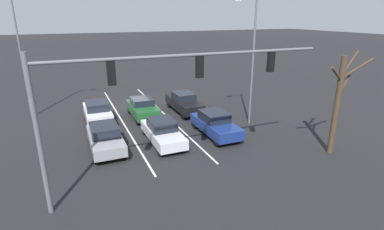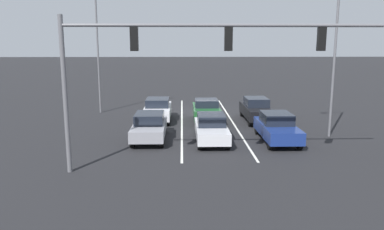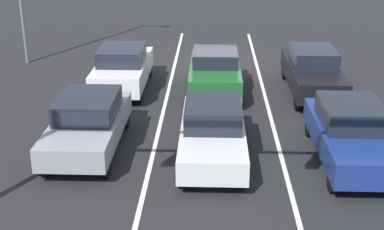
% 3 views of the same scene
% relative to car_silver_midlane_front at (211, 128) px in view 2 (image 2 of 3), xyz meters
% --- Properties ---
extents(ground_plane, '(240.00, 240.00, 0.00)m').
position_rel_car_silver_midlane_front_xyz_m(ground_plane, '(-0.12, -8.87, -0.74)').
color(ground_plane, black).
extents(lane_stripe_left_divider, '(0.12, 18.86, 0.01)m').
position_rel_car_silver_midlane_front_xyz_m(lane_stripe_left_divider, '(-1.89, -5.44, -0.74)').
color(lane_stripe_left_divider, silver).
rests_on(lane_stripe_left_divider, ground_plane).
extents(lane_stripe_center_divider, '(0.12, 18.86, 0.01)m').
position_rel_car_silver_midlane_front_xyz_m(lane_stripe_center_divider, '(1.64, -5.44, -0.74)').
color(lane_stripe_center_divider, silver).
rests_on(lane_stripe_center_divider, ground_plane).
extents(car_silver_midlane_front, '(1.71, 4.58, 1.50)m').
position_rel_car_silver_midlane_front_xyz_m(car_silver_midlane_front, '(0.00, 0.00, 0.00)').
color(car_silver_midlane_front, silver).
rests_on(car_silver_midlane_front, ground_plane).
extents(car_navy_leftlane_front, '(1.79, 4.50, 1.58)m').
position_rel_car_silver_midlane_front_xyz_m(car_navy_leftlane_front, '(-3.67, 0.14, 0.05)').
color(car_navy_leftlane_front, navy).
rests_on(car_navy_leftlane_front, ground_plane).
extents(car_gray_rightlane_front, '(1.79, 4.45, 1.52)m').
position_rel_car_silver_midlane_front_xyz_m(car_gray_rightlane_front, '(3.48, -0.37, 0.04)').
color(car_gray_rightlane_front, gray).
rests_on(car_gray_rightlane_front, ground_plane).
extents(car_white_rightlane_second, '(1.78, 4.34, 1.61)m').
position_rel_car_silver_midlane_front_xyz_m(car_white_rightlane_second, '(3.33, -5.59, 0.08)').
color(car_white_rightlane_second, silver).
rests_on(car_white_rightlane_second, ground_plane).
extents(car_darkgreen_midlane_second, '(1.81, 4.12, 1.54)m').
position_rel_car_silver_midlane_front_xyz_m(car_darkgreen_midlane_second, '(-0.07, -5.34, 0.04)').
color(car_darkgreen_midlane_second, '#1E5928').
rests_on(car_darkgreen_midlane_second, ground_plane).
extents(car_black_leftlane_second, '(1.72, 4.69, 1.65)m').
position_rel_car_silver_midlane_front_xyz_m(car_black_leftlane_second, '(-3.59, -5.37, 0.09)').
color(car_black_leftlane_second, black).
rests_on(car_black_leftlane_second, ground_plane).
extents(traffic_signal_gantry, '(13.12, 0.37, 6.54)m').
position_rel_car_silver_midlane_front_xyz_m(traffic_signal_gantry, '(2.02, 4.97, 4.24)').
color(traffic_signal_gantry, slate).
rests_on(traffic_signal_gantry, ground_plane).
extents(street_lamp_right_shoulder, '(1.62, 0.24, 9.18)m').
position_rel_car_silver_midlane_front_xyz_m(street_lamp_right_shoulder, '(7.95, -8.97, 4.43)').
color(street_lamp_right_shoulder, slate).
rests_on(street_lamp_right_shoulder, ground_plane).
extents(street_lamp_left_shoulder, '(1.77, 0.24, 8.89)m').
position_rel_car_silver_midlane_front_xyz_m(street_lamp_left_shoulder, '(-6.88, -0.85, 4.30)').
color(street_lamp_left_shoulder, slate).
rests_on(street_lamp_left_shoulder, ground_plane).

